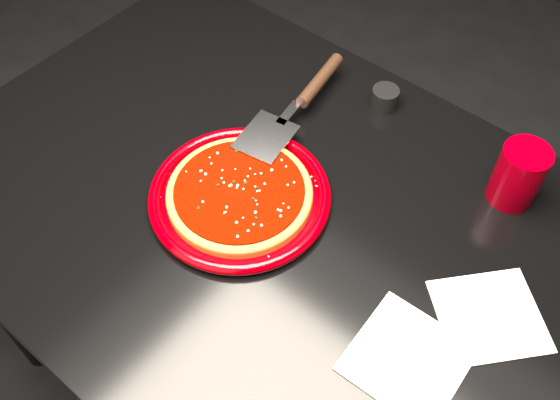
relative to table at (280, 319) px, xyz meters
The scene contains 13 objects.
floor 0.38m from the table, ahead, with size 4.00×4.00×0.01m, color black.
table is the anchor object (origin of this frame).
plate 0.39m from the table, 163.75° to the right, with size 0.30×0.30×0.02m, color #6F0004.
pizza_crust 0.40m from the table, 163.75° to the right, with size 0.24×0.24×0.01m, color #935F25.
pizza_crust_rim 0.40m from the table, 163.75° to the right, with size 0.24×0.24×0.02m, color #935F25.
pizza_sauce 0.41m from the table, 163.75° to the right, with size 0.21×0.21×0.01m, color #640C00.
parmesan_dusting 0.41m from the table, 163.75° to the right, with size 0.20×0.20×0.01m, color #F6EEC5, non-canonical shape.
basil_flecks 0.41m from the table, 163.75° to the right, with size 0.19×0.19×0.00m, color black, non-canonical shape.
pizza_server 0.46m from the table, 121.59° to the left, with size 0.10×0.34×0.03m, color silver, non-canonical shape.
cup 0.57m from the table, 45.09° to the left, with size 0.08×0.08×0.11m, color #8C000B.
napkin_a 0.48m from the table, 15.10° to the right, with size 0.15×0.15×0.00m, color silver.
napkin_b 0.51m from the table, ahead, with size 0.14×0.15×0.00m, color silver.
ramekin 0.50m from the table, 91.72° to the left, with size 0.05×0.05×0.04m, color black.
Camera 1 is at (0.38, -0.46, 1.56)m, focal length 40.00 mm.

